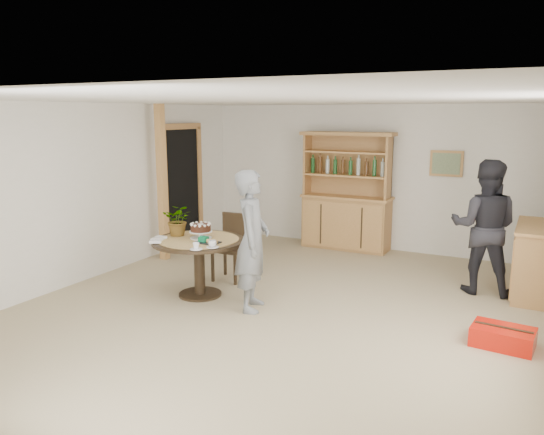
{
  "coord_description": "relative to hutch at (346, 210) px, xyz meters",
  "views": [
    {
      "loc": [
        2.73,
        -5.48,
        2.35
      ],
      "look_at": [
        -0.3,
        0.39,
        1.05
      ],
      "focal_mm": 35.0,
      "sensor_mm": 36.0,
      "label": 1
    }
  ],
  "objects": [
    {
      "name": "teen_boy",
      "position": [
        -0.01,
        -3.35,
        0.16
      ],
      "size": [
        0.6,
        0.72,
        1.7
      ],
      "primitive_type": "imported",
      "rotation": [
        0.0,
        0.0,
        1.92
      ],
      "color": "slate",
      "rests_on": "ground"
    },
    {
      "name": "dining_chair",
      "position": [
        -0.86,
        -2.42,
        -0.15
      ],
      "size": [
        0.44,
        0.44,
        0.95
      ],
      "rotation": [
        0.0,
        0.0,
        0.05
      ],
      "color": "black",
      "rests_on": "ground"
    },
    {
      "name": "coffee_cup_b",
      "position": [
        -0.58,
        -3.7,
        0.11
      ],
      "size": [
        0.15,
        0.15,
        0.08
      ],
      "color": "white",
      "rests_on": "dining_table"
    },
    {
      "name": "room_shell",
      "position": [
        0.3,
        -3.23,
        1.05
      ],
      "size": [
        6.04,
        7.04,
        2.52
      ],
      "color": "white",
      "rests_on": "ground"
    },
    {
      "name": "doorway",
      "position": [
        -2.63,
        -1.24,
        0.42
      ],
      "size": [
        0.13,
        1.1,
        2.18
      ],
      "color": "black",
      "rests_on": "ground"
    },
    {
      "name": "hutch",
      "position": [
        0.0,
        0.0,
        0.0
      ],
      "size": [
        1.62,
        0.54,
        2.04
      ],
      "color": "tan",
      "rests_on": "ground"
    },
    {
      "name": "pine_post",
      "position": [
        -2.4,
        -2.04,
        0.56
      ],
      "size": [
        0.12,
        0.12,
        2.5
      ],
      "primitive_type": "cube",
      "color": "tan",
      "rests_on": "ground"
    },
    {
      "name": "sideboard",
      "position": [
        3.04,
        -1.24,
        -0.22
      ],
      "size": [
        0.54,
        1.26,
        0.94
      ],
      "color": "tan",
      "rests_on": "ground"
    },
    {
      "name": "flower_vase",
      "position": [
        -1.21,
        -3.2,
        0.28
      ],
      "size": [
        0.47,
        0.44,
        0.42
      ],
      "primitive_type": "imported",
      "rotation": [
        0.0,
        0.0,
        0.35
      ],
      "color": "#3F7233",
      "rests_on": "dining_table"
    },
    {
      "name": "birthday_cake",
      "position": [
        -0.86,
        -3.2,
        0.19
      ],
      "size": [
        0.3,
        0.3,
        0.2
      ],
      "color": "white",
      "rests_on": "dining_table"
    },
    {
      "name": "coffee_cup_a",
      "position": [
        -0.46,
        -3.53,
        0.11
      ],
      "size": [
        0.15,
        0.15,
        0.09
      ],
      "color": "white",
      "rests_on": "dining_table"
    },
    {
      "name": "napkins",
      "position": [
        -1.27,
        -3.56,
        0.09
      ],
      "size": [
        0.24,
        0.33,
        0.03
      ],
      "color": "white",
      "rests_on": "dining_table"
    },
    {
      "name": "ground",
      "position": [
        0.3,
        -3.24,
        -0.69
      ],
      "size": [
        7.0,
        7.0,
        0.0
      ],
      "primitive_type": "plane",
      "color": "tan",
      "rests_on": "ground"
    },
    {
      "name": "gift_tray",
      "position": [
        -0.64,
        -3.37,
        0.1
      ],
      "size": [
        0.3,
        0.2,
        0.08
      ],
      "color": "black",
      "rests_on": "dining_table"
    },
    {
      "name": "red_suitcase",
      "position": [
        2.8,
        -3.11,
        -0.59
      ],
      "size": [
        0.63,
        0.45,
        0.21
      ],
      "rotation": [
        0.0,
        0.0,
        -0.09
      ],
      "color": "red",
      "rests_on": "ground"
    },
    {
      "name": "dining_table",
      "position": [
        -0.86,
        -3.25,
        -0.08
      ],
      "size": [
        1.2,
        1.2,
        0.76
      ],
      "color": "black",
      "rests_on": "ground"
    },
    {
      "name": "adult_person",
      "position": [
        2.39,
        -1.41,
        0.2
      ],
      "size": [
        0.89,
        0.71,
        1.78
      ],
      "primitive_type": "imported",
      "rotation": [
        0.0,
        0.0,
        3.18
      ],
      "color": "black",
      "rests_on": "ground"
    }
  ]
}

